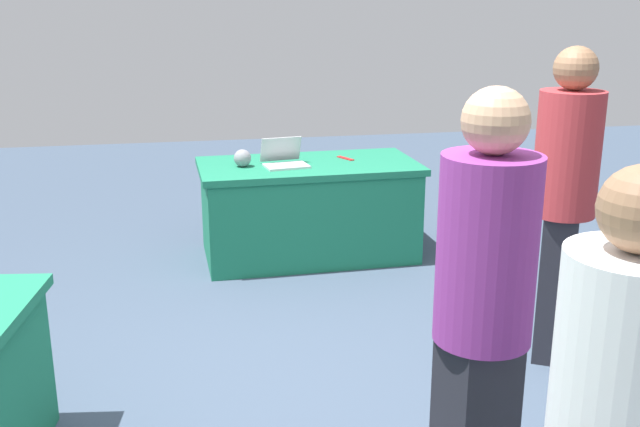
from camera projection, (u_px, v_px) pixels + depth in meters
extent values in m
plane|color=#3D4C60|center=(294.00, 397.00, 3.79)|extent=(14.40, 14.40, 0.00)
cube|color=#1E7A56|center=(308.00, 166.00, 5.68)|extent=(1.69, 0.90, 0.05)
cube|color=#1E7A56|center=(309.00, 213.00, 5.78)|extent=(1.63, 0.87, 0.70)
cylinder|color=white|center=(623.00, 371.00, 1.82)|extent=(0.43, 0.43, 0.62)
cylinder|color=#8C338C|center=(487.00, 250.00, 2.49)|extent=(0.44, 0.44, 0.65)
sphere|color=tan|center=(496.00, 121.00, 2.37)|extent=(0.22, 0.22, 0.22)
cube|color=#26262D|center=(555.00, 287.00, 4.12)|extent=(0.29, 0.33, 0.84)
cylinder|color=#B23338|center=(568.00, 154.00, 3.90)|extent=(0.46, 0.46, 0.67)
sphere|color=#936B4C|center=(576.00, 68.00, 3.78)|extent=(0.23, 0.23, 0.23)
cube|color=silver|center=(286.00, 166.00, 5.54)|extent=(0.35, 0.27, 0.02)
cube|color=#B7B7BC|center=(281.00, 149.00, 5.64)|extent=(0.32, 0.12, 0.19)
sphere|color=gray|center=(242.00, 158.00, 5.53)|extent=(0.13, 0.13, 0.13)
cube|color=red|center=(345.00, 158.00, 5.82)|extent=(0.11, 0.18, 0.01)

